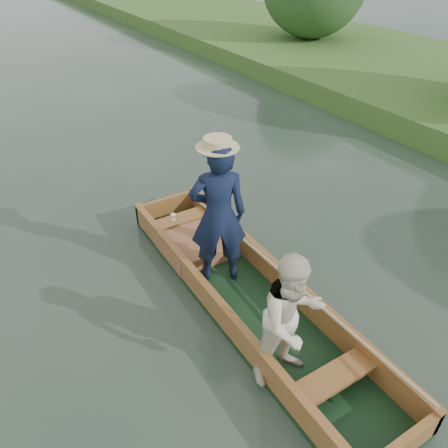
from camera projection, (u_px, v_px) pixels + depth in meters
ground at (247, 304)px, 5.84m from camera, size 120.00×120.00×0.00m
trees_far at (119, 8)px, 10.51m from camera, size 22.96×17.19×4.61m
punt at (244, 271)px, 5.37m from camera, size 1.23×5.00×2.15m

